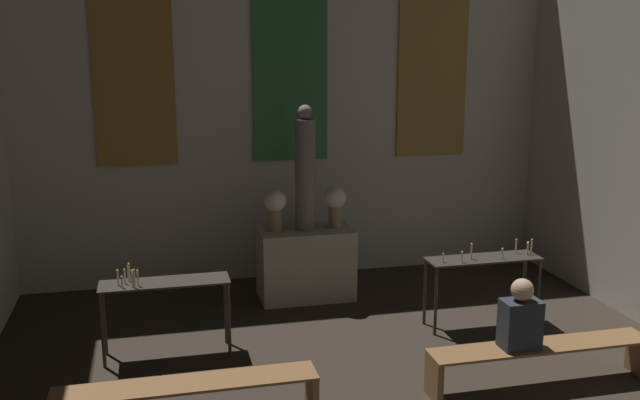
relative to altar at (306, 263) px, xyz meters
name	(u,v)px	position (x,y,z in m)	size (l,w,h in m)	color
wall_back	(289,89)	(0.00, 0.99, 2.16)	(7.49, 0.16, 5.18)	beige
altar	(306,263)	(0.00, 0.00, 0.00)	(1.19, 0.68, 0.91)	#ADA38E
statue	(305,171)	(0.00, 0.00, 1.20)	(0.25, 0.25, 1.58)	slate
flower_vase_left	(275,206)	(-0.39, 0.00, 0.78)	(0.28, 0.28, 0.53)	#937A5B
flower_vase_right	(335,203)	(0.39, 0.00, 0.78)	(0.28, 0.28, 0.53)	#937A5B
candle_rack_left	(164,292)	(-1.81, -1.38, 0.24)	(1.33, 0.38, 1.02)	#332D28
candle_rack_right	(483,268)	(1.80, -1.38, 0.24)	(1.33, 0.38, 1.00)	#332D28
pew_back_left	(187,394)	(-1.66, -2.92, -0.14)	(2.23, 0.36, 0.42)	brown
pew_back_right	(541,355)	(1.66, -2.92, -0.14)	(2.23, 0.36, 0.42)	brown
person_seated	(521,318)	(1.42, -2.92, 0.26)	(0.36, 0.24, 0.68)	#282D38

